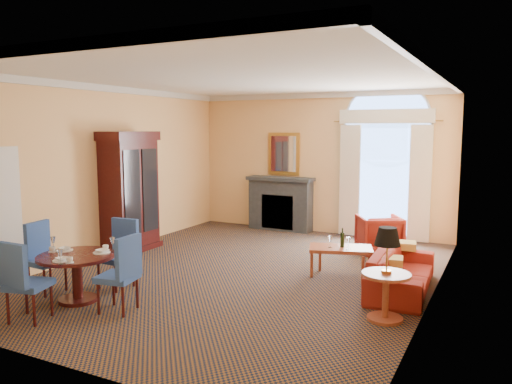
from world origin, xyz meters
The scene contains 12 objects.
ground centered at (0.00, 0.00, 0.00)m, with size 7.50×7.50×0.00m, color black.
room_envelope centered at (-0.03, 0.67, 2.51)m, with size 6.04×7.52×3.45m.
armoire centered at (-2.72, 0.36, 1.13)m, with size 0.67×1.19×2.34m.
dining_table centered at (-1.36, -2.28, 0.50)m, with size 1.06×1.06×0.86m.
dining_chair_north centered at (-1.30, -1.48, 0.59)m, with size 0.49×0.50×1.03m.
dining_chair_south centered at (-1.36, -3.16, 0.59)m, with size 0.57×0.57×1.03m.
dining_chair_east centered at (-0.50, -2.32, 0.59)m, with size 0.54×0.54×1.03m.
dining_chair_west centered at (-2.17, -2.17, 0.59)m, with size 0.52×0.50×1.03m.
sofa centered at (2.55, 0.25, 0.29)m, with size 1.99×0.78×0.58m, color maroon.
armchair centered at (1.71, 2.39, 0.37)m, with size 0.78×0.80×0.73m, color maroon.
coffee_table centered at (1.55, 0.46, 0.46)m, with size 1.12×0.84×0.81m.
side_table centered at (2.60, -1.03, 0.72)m, with size 0.61×0.61×1.16m.
Camera 1 is at (3.89, -7.13, 2.38)m, focal length 35.00 mm.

